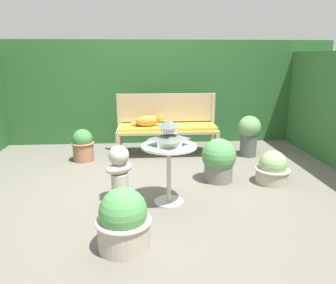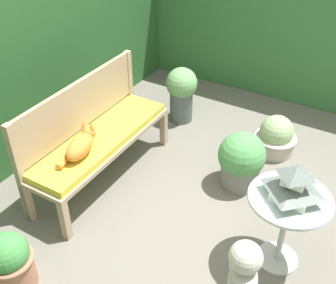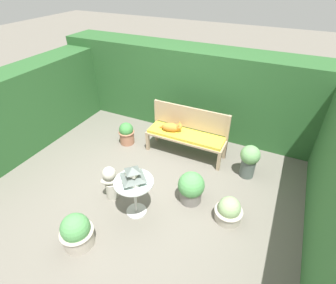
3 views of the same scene
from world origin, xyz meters
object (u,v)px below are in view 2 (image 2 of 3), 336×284
Objects in this scene: potted_plant_table_far at (181,91)px; potted_plant_bench_right at (241,160)px; cat at (81,145)px; pagoda_birdhouse at (294,185)px; garden_bust at (243,275)px; potted_plant_bench_left at (10,262)px; patio_table at (287,212)px; potted_plant_path_edge at (276,137)px; garden_bench at (101,142)px.

potted_plant_bench_right is at bearing -124.85° from potted_plant_table_far.
pagoda_birdhouse reaches higher than cat.
potted_plant_table_far is at bearing 3.47° from garden_bust.
cat is 1.00× the size of potted_plant_bench_left.
patio_table is 1.03× the size of garden_bust.
pagoda_birdhouse is 0.53× the size of garden_bust.
garden_bust is at bearing -114.29° from cat.
potted_plant_table_far is at bearing 55.15° from potted_plant_bench_right.
cat reaches higher than potted_plant_path_edge.
potted_plant_bench_right is (0.56, -1.13, -0.14)m from garden_bench.
patio_table reaches higher than potted_plant_path_edge.
potted_plant_bench_left is (-1.27, -0.18, -0.17)m from garden_bench.
garden_bench is at bearing 86.45° from pagoda_birdhouse.
potted_plant_table_far is at bearing -5.53° from garden_bench.
garden_bench is 3.25× the size of cat.
patio_table is at bearing -93.55° from garden_bench.
garden_bust is 1.58m from potted_plant_bench_left.
potted_plant_bench_left is at bearing 152.65° from potted_plant_bench_right.
pagoda_birdhouse is at bearing -130.54° from potted_plant_table_far.
cat is at bearing -174.33° from garden_bench.
garden_bust is 1.29m from potted_plant_bench_right.
patio_table is 2.11m from potted_plant_table_far.
potted_plant_path_edge is (1.50, -1.21, -0.39)m from cat.
potted_plant_path_edge is 0.67m from potted_plant_bench_right.
garden_bench is 3.63× the size of potted_plant_path_edge.
potted_plant_path_edge is 0.89× the size of potted_plant_bench_left.
potted_plant_table_far is at bearing 1.28° from potted_plant_bench_left.
pagoda_birdhouse is at bearing -45.72° from garden_bust.
potted_plant_table_far reaches higher than garden_bust.
potted_plant_path_edge is (1.84, 0.38, -0.16)m from garden_bust.
pagoda_birdhouse reaches higher than potted_plant_table_far.
garden_bench is 4.77× the size of pagoda_birdhouse.
garden_bust reaches higher than potted_plant_path_edge.
potted_plant_bench_right reaches higher than potted_plant_bench_left.
potted_plant_bench_left is at bearing 127.04° from patio_table.
pagoda_birdhouse is at bearing -138.34° from potted_plant_bench_right.
cat reaches higher than garden_bench.
garden_bust is 2.41m from potted_plant_table_far.
garden_bench is 1.76m from pagoda_birdhouse.
patio_table is 1.49× the size of potted_plant_path_edge.
potted_plant_path_edge is at bearing -23.22° from garden_bust.
potted_plant_bench_left is (-1.16, 1.54, -0.26)m from patio_table.
pagoda_birdhouse is 0.60× the size of potted_plant_bench_right.
pagoda_birdhouse is at bearing -52.96° from potted_plant_bench_left.
garden_bust is at bearing 169.27° from pagoda_birdhouse.
potted_plant_path_edge is at bearing 20.08° from pagoda_birdhouse.
garden_bench is 0.33m from cat.
garden_bench is 3.24× the size of potted_plant_bench_left.
potted_plant_path_edge is at bearing -92.48° from potted_plant_table_far.
garden_bench is at bearing 33.84° from garden_bust.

